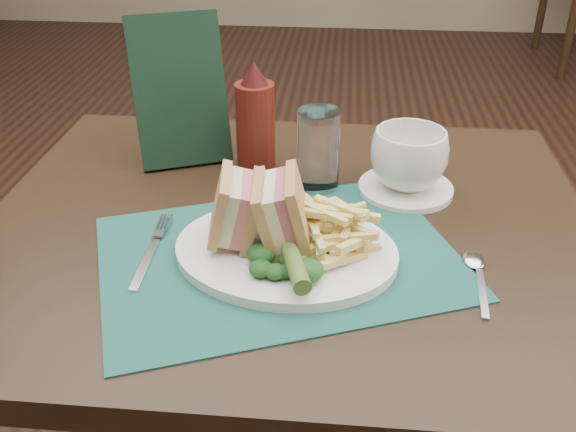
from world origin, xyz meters
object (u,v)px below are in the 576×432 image
object	(u,v)px
plate	(286,251)
sandwich_half_b	(267,210)
table_main	(287,400)
drinking_glass	(318,150)
check_presenter	(180,91)
placemat	(279,257)
sandwich_half_a	(220,208)
ketchup_bottle	(255,118)
coffee_cup	(409,159)
saucer	(405,188)

from	to	relation	value
plate	sandwich_half_b	size ratio (longest dim) A/B	2.98
table_main	drinking_glass	distance (m)	0.45
sandwich_half_b	check_presenter	world-z (taller)	check_presenter
placemat	check_presenter	bearing A→B (deg)	123.67
sandwich_half_a	ketchup_bottle	bearing A→B (deg)	79.59
plate	table_main	bearing A→B (deg)	101.23
placemat	coffee_cup	bearing A→B (deg)	48.13
plate	sandwich_half_a	xyz separation A→B (m)	(-0.09, 0.01, 0.06)
coffee_cup	drinking_glass	distance (m)	0.14
placemat	sandwich_half_b	world-z (taller)	sandwich_half_b
ketchup_bottle	check_presenter	distance (m)	0.14
coffee_cup	placemat	bearing A→B (deg)	-131.87
placemat	sandwich_half_b	distance (m)	0.07
table_main	saucer	distance (m)	0.43
saucer	sandwich_half_a	bearing A→B (deg)	-143.86
ketchup_bottle	coffee_cup	bearing A→B (deg)	-13.18
sandwich_half_a	saucer	world-z (taller)	sandwich_half_a
sandwich_half_b	coffee_cup	distance (m)	0.28
placemat	coffee_cup	distance (m)	0.28
placemat	coffee_cup	world-z (taller)	coffee_cup
table_main	sandwich_half_a	distance (m)	0.46
sandwich_half_b	drinking_glass	world-z (taller)	drinking_glass
sandwich_half_b	placemat	bearing A→B (deg)	-30.28
plate	drinking_glass	bearing A→B (deg)	88.17
placemat	sandwich_half_b	xyz separation A→B (m)	(-0.02, 0.01, 0.07)
plate	coffee_cup	bearing A→B (deg)	56.48
ketchup_bottle	drinking_glass	bearing A→B (deg)	-27.48
table_main	ketchup_bottle	bearing A→B (deg)	112.45
table_main	ketchup_bottle	distance (m)	0.50
sandwich_half_b	ketchup_bottle	size ratio (longest dim) A/B	0.54
coffee_cup	plate	bearing A→B (deg)	-130.46
saucer	drinking_glass	size ratio (longest dim) A/B	1.15
check_presenter	sandwich_half_a	bearing A→B (deg)	-89.44
saucer	placemat	bearing A→B (deg)	-131.87
sandwich_half_a	check_presenter	distance (m)	0.31
sandwich_half_b	saucer	distance (m)	0.29
sandwich_half_a	sandwich_half_b	xyz separation A→B (m)	(0.06, -0.00, 0.00)
coffee_cup	ketchup_bottle	distance (m)	0.26
table_main	drinking_glass	bearing A→B (deg)	70.32
table_main	sandwich_half_b	world-z (taller)	sandwich_half_b
drinking_glass	ketchup_bottle	xyz separation A→B (m)	(-0.11, 0.06, 0.03)
table_main	sandwich_half_a	bearing A→B (deg)	-133.86
sandwich_half_b	coffee_cup	size ratio (longest dim) A/B	0.84
ketchup_bottle	check_presenter	bearing A→B (deg)	165.42
saucer	coffee_cup	distance (m)	0.05
coffee_cup	check_presenter	size ratio (longest dim) A/B	0.48
sandwich_half_b	drinking_glass	bearing A→B (deg)	69.59
plate	coffee_cup	size ratio (longest dim) A/B	2.51
plate	drinking_glass	distance (m)	0.21
table_main	drinking_glass	xyz separation A→B (m)	(0.04, 0.11, 0.44)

